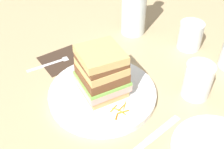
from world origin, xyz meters
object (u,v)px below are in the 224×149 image
at_px(main_plate, 102,93).
at_px(napkin_dark, 63,60).
at_px(knife, 147,141).
at_px(juice_glass, 197,82).
at_px(empty_tumbler_1, 190,35).
at_px(sandwich, 102,73).
at_px(fork, 56,61).

relative_size(main_plate, napkin_dark, 2.23).
height_order(knife, juice_glass, juice_glass).
bearing_deg(main_plate, empty_tumbler_1, 94.37).
bearing_deg(knife, empty_tumbler_1, 120.37).
distance_m(sandwich, juice_glass, 0.24).
distance_m(napkin_dark, juice_glass, 0.39).
distance_m(sandwich, napkin_dark, 0.21).
bearing_deg(napkin_dark, sandwich, 3.65).
bearing_deg(sandwich, juice_glass, 56.34).
bearing_deg(knife, juice_glass, 102.26).
bearing_deg(fork, empty_tumbler_1, 65.82).
xyz_separation_m(sandwich, fork, (-0.20, -0.03, -0.07)).
height_order(fork, knife, fork).
bearing_deg(napkin_dark, juice_glass, 32.88).
xyz_separation_m(main_plate, juice_glass, (0.13, 0.20, 0.03)).
xyz_separation_m(sandwich, knife, (0.18, 0.00, -0.08)).
bearing_deg(sandwich, fork, -170.01).
bearing_deg(main_plate, napkin_dark, -176.32).
relative_size(napkin_dark, fork, 0.74).
bearing_deg(fork, knife, 5.47).
distance_m(sandwich, knife, 0.19).
distance_m(fork, knife, 0.37).
distance_m(main_plate, napkin_dark, 0.20).
xyz_separation_m(knife, juice_glass, (-0.04, 0.20, 0.04)).
distance_m(juice_glass, empty_tumbler_1, 0.22).
distance_m(fork, empty_tumbler_1, 0.42).
relative_size(fork, empty_tumbler_1, 1.95).
bearing_deg(fork, main_plate, 10.01).
height_order(napkin_dark, empty_tumbler_1, empty_tumbler_1).
bearing_deg(fork, napkin_dark, 84.45).
bearing_deg(empty_tumbler_1, knife, -59.63).
distance_m(napkin_dark, knife, 0.37).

